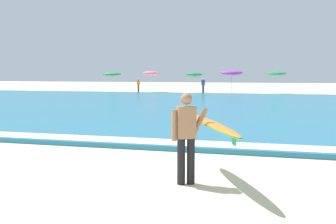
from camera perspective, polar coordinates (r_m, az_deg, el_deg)
The scene contains 12 objects.
ground_plane at distance 7.18m, azimuth -22.22°, elevation -11.53°, with size 160.00×160.00×0.00m, color beige.
sea at distance 24.14m, azimuth 4.57°, elevation 1.02°, with size 120.00×28.00×0.14m, color teal.
surf_foam at distance 11.27m, azimuth -7.39°, elevation -4.15°, with size 120.00×0.90×0.01m, color white.
surfer_with_board at distance 7.17m, azimuth 4.85°, elevation -2.62°, with size 1.56×2.83×1.73m.
beach_umbrella_0 at distance 42.54m, azimuth -8.42°, elevation 5.67°, with size 2.06×2.08×2.25m.
beach_umbrella_1 at distance 43.11m, azimuth -2.55°, elevation 5.83°, with size 1.93×1.94×2.35m.
beach_umbrella_2 at distance 41.21m, azimuth 3.95°, elevation 5.61°, with size 1.76×1.79×2.21m.
beach_umbrella_3 at distance 39.24m, azimuth 9.52°, elevation 5.83°, with size 2.25×2.26×2.40m.
beach_umbrella_4 at distance 40.44m, azimuth 15.93°, elevation 5.60°, with size 2.07×2.09×2.33m.
beachgoer_near_row_left at distance 41.29m, azimuth -4.47°, elevation 4.09°, with size 0.32×0.20×1.58m.
beachgoer_near_row_mid at distance 39.30m, azimuth 5.29°, elevation 4.00°, with size 0.32×0.20×1.58m.
beachgoer_near_row_right at distance 39.64m, azimuth 5.33°, elevation 4.01°, with size 0.32×0.20×1.58m.
Camera 1 is at (4.17, -5.46, 2.09)m, focal length 40.60 mm.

